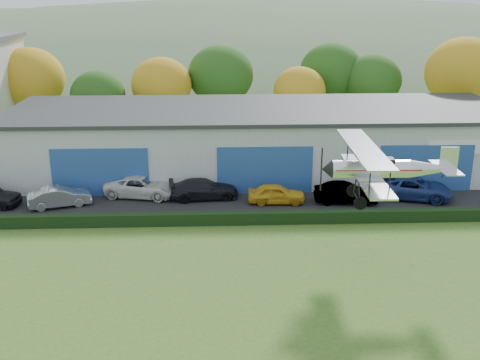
{
  "coord_description": "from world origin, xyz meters",
  "views": [
    {
      "loc": [
        1.49,
        -18.27,
        14.4
      ],
      "look_at": [
        2.76,
        12.08,
        4.36
      ],
      "focal_mm": 43.1,
      "sensor_mm": 36.0,
      "label": 1
    }
  ],
  "objects_px": {
    "car_3": "(204,189)",
    "car_6": "(413,188)",
    "car_4": "(276,194)",
    "car_2": "(142,186)",
    "car_1": "(59,197)",
    "biplane": "(383,167)",
    "car_5": "(346,193)",
    "hangar": "(259,139)"
  },
  "relations": [
    {
      "from": "car_4",
      "to": "car_1",
      "type": "bearing_deg",
      "value": 91.99
    },
    {
      "from": "car_2",
      "to": "car_3",
      "type": "height_order",
      "value": "car_2"
    },
    {
      "from": "car_2",
      "to": "car_1",
      "type": "bearing_deg",
      "value": 120.3
    },
    {
      "from": "car_1",
      "to": "biplane",
      "type": "distance_m",
      "value": 22.43
    },
    {
      "from": "car_2",
      "to": "car_3",
      "type": "relative_size",
      "value": 1.09
    },
    {
      "from": "car_5",
      "to": "car_6",
      "type": "bearing_deg",
      "value": -75.64
    },
    {
      "from": "car_1",
      "to": "car_2",
      "type": "relative_size",
      "value": 0.79
    },
    {
      "from": "car_5",
      "to": "car_1",
      "type": "bearing_deg",
      "value": 95.14
    },
    {
      "from": "car_5",
      "to": "hangar",
      "type": "bearing_deg",
      "value": 39.23
    },
    {
      "from": "car_3",
      "to": "car_4",
      "type": "distance_m",
      "value": 5.26
    },
    {
      "from": "car_2",
      "to": "car_6",
      "type": "bearing_deg",
      "value": -81.49
    },
    {
      "from": "car_4",
      "to": "car_6",
      "type": "relative_size",
      "value": 0.71
    },
    {
      "from": "hangar",
      "to": "car_4",
      "type": "distance_m",
      "value": 8.36
    },
    {
      "from": "car_4",
      "to": "car_6",
      "type": "xyz_separation_m",
      "value": [
        9.95,
        0.55,
        0.1
      ]
    },
    {
      "from": "car_1",
      "to": "car_6",
      "type": "height_order",
      "value": "car_6"
    },
    {
      "from": "hangar",
      "to": "car_2",
      "type": "distance_m",
      "value": 11.15
    },
    {
      "from": "car_4",
      "to": "car_3",
      "type": "bearing_deg",
      "value": 79.42
    },
    {
      "from": "car_2",
      "to": "biplane",
      "type": "xyz_separation_m",
      "value": [
        14.13,
        -11.49,
        4.81
      ]
    },
    {
      "from": "car_1",
      "to": "car_3",
      "type": "distance_m",
      "value": 10.08
    },
    {
      "from": "car_2",
      "to": "car_4",
      "type": "relative_size",
      "value": 1.35
    },
    {
      "from": "car_2",
      "to": "car_6",
      "type": "xyz_separation_m",
      "value": [
        19.58,
        -1.21,
        0.03
      ]
    },
    {
      "from": "car_3",
      "to": "biplane",
      "type": "bearing_deg",
      "value": -144.1
    },
    {
      "from": "car_5",
      "to": "biplane",
      "type": "bearing_deg",
      "value": -176.73
    },
    {
      "from": "car_1",
      "to": "car_4",
      "type": "height_order",
      "value": "car_1"
    },
    {
      "from": "car_3",
      "to": "car_6",
      "type": "distance_m",
      "value": 15.1
    },
    {
      "from": "car_1",
      "to": "car_3",
      "type": "bearing_deg",
      "value": -101.67
    },
    {
      "from": "car_2",
      "to": "car_3",
      "type": "distance_m",
      "value": 4.54
    },
    {
      "from": "car_5",
      "to": "car_3",
      "type": "bearing_deg",
      "value": 87.95
    },
    {
      "from": "car_5",
      "to": "car_2",
      "type": "bearing_deg",
      "value": 87.83
    },
    {
      "from": "car_4",
      "to": "biplane",
      "type": "height_order",
      "value": "biplane"
    },
    {
      "from": "car_3",
      "to": "car_6",
      "type": "xyz_separation_m",
      "value": [
        15.09,
        -0.58,
        0.07
      ]
    },
    {
      "from": "car_4",
      "to": "car_6",
      "type": "distance_m",
      "value": 9.97
    },
    {
      "from": "car_3",
      "to": "car_5",
      "type": "relative_size",
      "value": 1.13
    },
    {
      "from": "car_6",
      "to": "car_1",
      "type": "bearing_deg",
      "value": 107.88
    },
    {
      "from": "car_2",
      "to": "car_6",
      "type": "distance_m",
      "value": 19.62
    },
    {
      "from": "car_1",
      "to": "car_5",
      "type": "distance_m",
      "value": 20.03
    },
    {
      "from": "hangar",
      "to": "car_6",
      "type": "xyz_separation_m",
      "value": [
        10.6,
        -7.56,
        -1.82
      ]
    },
    {
      "from": "car_3",
      "to": "car_5",
      "type": "bearing_deg",
      "value": -103.37
    },
    {
      "from": "car_4",
      "to": "car_6",
      "type": "bearing_deg",
      "value": -85.05
    },
    {
      "from": "car_4",
      "to": "biplane",
      "type": "distance_m",
      "value": 11.78
    },
    {
      "from": "hangar",
      "to": "car_4",
      "type": "xyz_separation_m",
      "value": [
        0.65,
        -8.11,
        -1.92
      ]
    },
    {
      "from": "car_1",
      "to": "car_3",
      "type": "xyz_separation_m",
      "value": [
        10.01,
        1.18,
        0.02
      ]
    }
  ]
}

